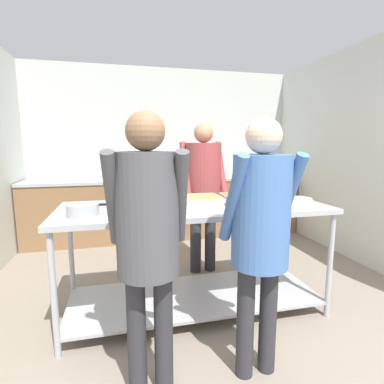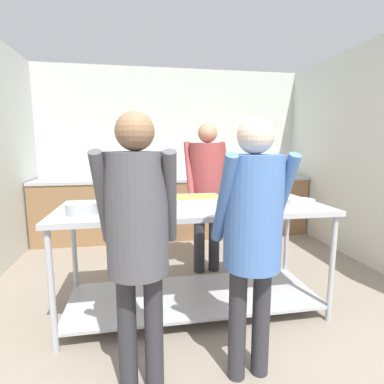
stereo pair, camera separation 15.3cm
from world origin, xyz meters
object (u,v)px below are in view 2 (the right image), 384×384
Objects in this scene: guest_serving_right at (138,226)px; cook_behind_counter at (207,183)px; plate_stack at (301,201)px; guest_serving_left at (253,223)px; sauce_pan at (82,208)px; serving_tray_greens at (142,205)px; serving_tray_roast at (196,200)px; serving_tray_vegetables at (250,198)px; water_bottle at (244,168)px.

guest_serving_right is 1.75m from cook_behind_counter.
guest_serving_right is at bearing -152.39° from plate_stack.
sauce_pan is at bearing 148.25° from guest_serving_left.
serving_tray_greens is 0.50m from serving_tray_roast.
serving_tray_roast is 0.89× the size of serving_tray_vegetables.
guest_serving_right is at bearing -119.33° from water_bottle.
serving_tray_greens is (0.44, 0.15, -0.02)m from sauce_pan.
water_bottle is (1.73, 3.07, 0.07)m from guest_serving_right.
guest_serving_left reaches higher than serving_tray_roast.
guest_serving_right is at bearing -137.23° from serving_tray_vegetables.
serving_tray_vegetables reaches higher than plate_stack.
cook_behind_counter reaches higher than serving_tray_roast.
serving_tray_roast is at bearing 167.93° from plate_stack.
serving_tray_greens is 1.48× the size of water_bottle.
serving_tray_vegetables is 2.26m from water_bottle.
sauce_pan reaches higher than plate_stack.
cook_behind_counter is at bearing 68.98° from serving_tray_roast.
sauce_pan is 0.96m from serving_tray_roast.
plate_stack is 1.06m from cook_behind_counter.
plate_stack is 0.14× the size of cook_behind_counter.
cook_behind_counter is (1.17, 0.93, 0.04)m from sauce_pan.
guest_serving_left is at bearing -80.79° from serving_tray_roast.
serving_tray_vegetables is 0.29× the size of cook_behind_counter.
water_bottle is at bearing 60.67° from guest_serving_right.
guest_serving_left is at bearing -1.64° from guest_serving_right.
guest_serving_right is at bearing -118.80° from serving_tray_roast.
sauce_pan is at bearing -168.43° from serving_tray_vegetables.
serving_tray_vegetables is 1.62× the size of water_bottle.
cook_behind_counter is (-0.65, 0.83, 0.07)m from plate_stack.
serving_tray_greens is 0.28× the size of guest_serving_left.
serving_tray_roast is 0.27× the size of guest_serving_right.
plate_stack is (1.82, 0.09, -0.03)m from sauce_pan.
serving_tray_vegetables is at bearing 42.77° from guest_serving_right.
serving_tray_vegetables is at bearing 153.68° from plate_stack.
water_bottle is at bearing 57.16° from cook_behind_counter.
water_bottle reaches higher than sauce_pan.
cook_behind_counter is (0.25, 0.64, 0.06)m from serving_tray_roast.
serving_tray_vegetables is 0.69m from cook_behind_counter.
serving_tray_roast reaches higher than plate_stack.
water_bottle is at bearing 71.04° from guest_serving_left.
serving_tray_roast and serving_tray_vegetables have the same top height.
cook_behind_counter is 5.53× the size of water_bottle.
serving_tray_vegetables is at bearing 8.20° from serving_tray_greens.
serving_tray_roast is 0.96m from guest_serving_left.
plate_stack is (0.40, -0.20, -0.01)m from serving_tray_vegetables.
plate_stack is (0.90, -0.19, -0.01)m from serving_tray_roast.
cook_behind_counter is at bearing 47.05° from serving_tray_greens.
serving_tray_roast is at bearing -111.02° from cook_behind_counter.
serving_tray_roast is 0.69m from cook_behind_counter.
plate_stack is at bearing -97.74° from water_bottle.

